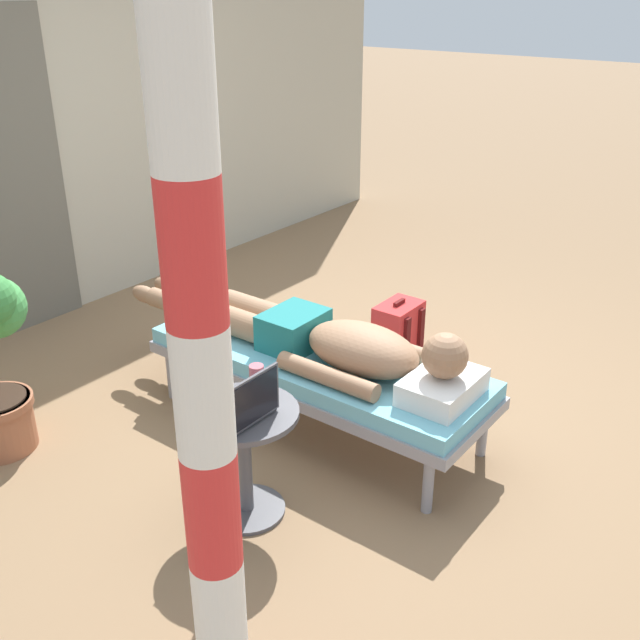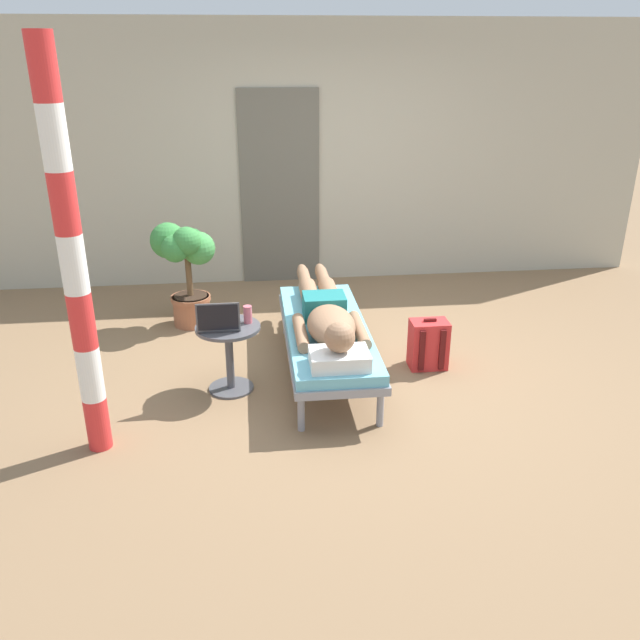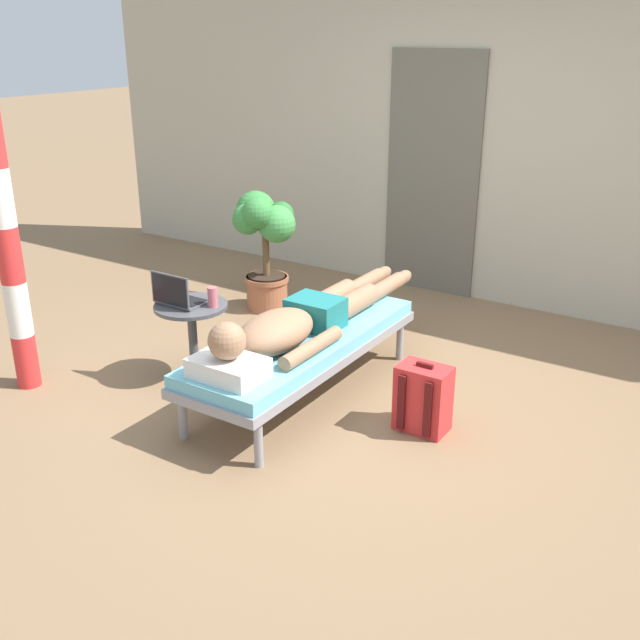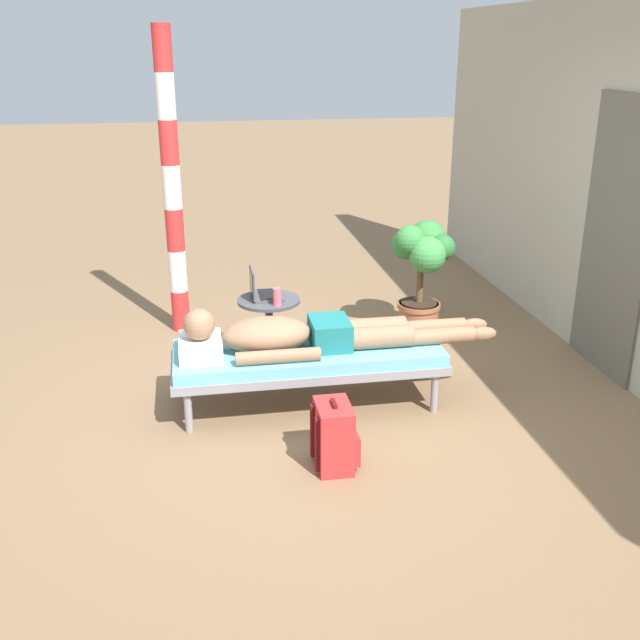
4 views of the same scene
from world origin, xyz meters
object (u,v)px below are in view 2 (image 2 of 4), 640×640
Objects in this scene: drink_glass at (248,314)px; porch_post at (73,264)px; person_reclining at (327,315)px; backpack at (428,344)px; side_table at (229,347)px; potted_plant at (185,262)px; lounge_chair at (326,333)px; laptop at (219,322)px.

drink_glass is 0.05× the size of porch_post.
porch_post is at bearing -143.40° from drink_glass.
person_reclining is 16.44× the size of drink_glass.
drink_glass is 0.31× the size of backpack.
porch_post is (-0.84, -0.69, 0.89)m from side_table.
side_table is 1.42m from potted_plant.
porch_post is (-2.42, -0.89, 1.05)m from backpack.
lounge_chair is 0.85m from backpack.
person_reclining reaches higher than side_table.
laptop is at bearing -76.01° from potted_plant.
person_reclining reaches higher than backpack.
side_table reaches higher than backpack.
laptop is 0.73× the size of backpack.
drink_glass is 1.40m from potted_plant.
porch_post reaches higher than drink_glass.
laptop reaches higher than drink_glass.
side_table is 0.21× the size of porch_post.
drink_glass is at bearing -173.77° from backpack.
person_reclining is 5.12× the size of backpack.
potted_plant reaches higher than laptop.
backpack is 2.33m from potted_plant.
drink_glass reaches higher than lounge_chair.
drink_glass is (0.15, 0.05, 0.23)m from side_table.
laptop is at bearing -139.48° from side_table.
potted_plant is (-1.16, 1.19, 0.09)m from person_reclining.
potted_plant is at bearing 103.99° from laptop.
person_reclining is 0.84m from laptop.
laptop is at bearing -171.14° from backpack.
side_table reaches higher than lounge_chair.
laptop is (-0.81, -0.23, 0.24)m from lounge_chair.
backpack is (0.83, 0.02, -0.15)m from lounge_chair.
lounge_chair is 0.74× the size of porch_post.
porch_post is (-0.78, -0.63, 0.67)m from laptop.
laptop is 1.43m from potted_plant.
porch_post is at bearing -159.82° from backpack.
person_reclining is 1.94m from porch_post.
potted_plant reaches higher than backpack.
drink_glass reaches higher than backpack.
potted_plant reaches higher than lounge_chair.
potted_plant is (-1.99, 1.13, 0.41)m from backpack.
porch_post is (-0.99, -0.73, 0.66)m from drink_glass.
side_table is (-0.75, -0.18, 0.01)m from lounge_chair.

